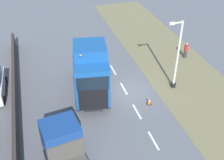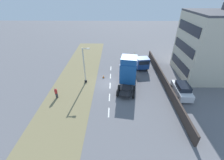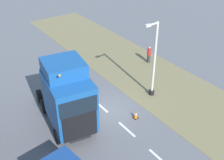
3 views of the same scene
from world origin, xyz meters
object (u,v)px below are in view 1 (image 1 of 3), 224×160
(lorry_cab, at_px, (91,75))
(flatbed_truck, at_px, (64,144))
(traffic_cone_lead, at_px, (149,101))
(lamp_post, at_px, (176,60))
(pedestrian, at_px, (186,51))

(lorry_cab, relative_size, flatbed_truck, 1.18)
(flatbed_truck, height_order, traffic_cone_lead, flatbed_truck)
(lorry_cab, xyz_separation_m, lamp_post, (-7.17, 0.24, 0.24))
(flatbed_truck, bearing_deg, lamp_post, 18.82)
(lamp_post, xyz_separation_m, traffic_cone_lead, (2.90, 1.59, -2.44))
(lorry_cab, bearing_deg, flatbed_truck, 70.18)
(lamp_post, distance_m, pedestrian, 5.97)
(pedestrian, bearing_deg, flatbed_truck, 34.77)
(flatbed_truck, xyz_separation_m, pedestrian, (-13.85, -9.62, -0.54))
(flatbed_truck, distance_m, lamp_post, 11.59)
(flatbed_truck, distance_m, pedestrian, 16.87)
(traffic_cone_lead, bearing_deg, lorry_cab, -23.23)
(lamp_post, bearing_deg, pedestrian, -129.59)
(lorry_cab, distance_m, lamp_post, 7.18)
(pedestrian, relative_size, traffic_cone_lead, 2.91)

